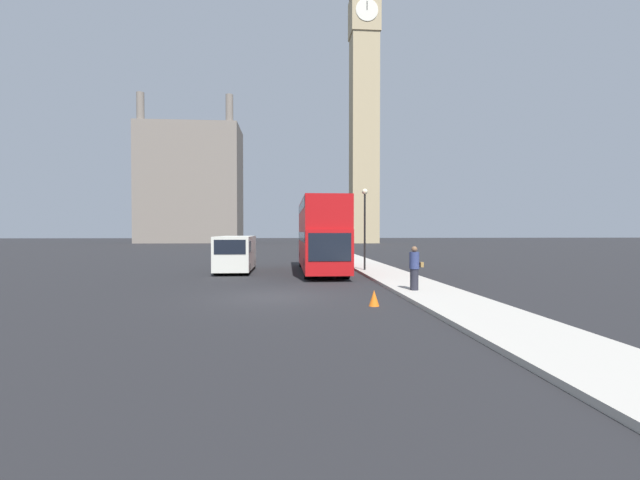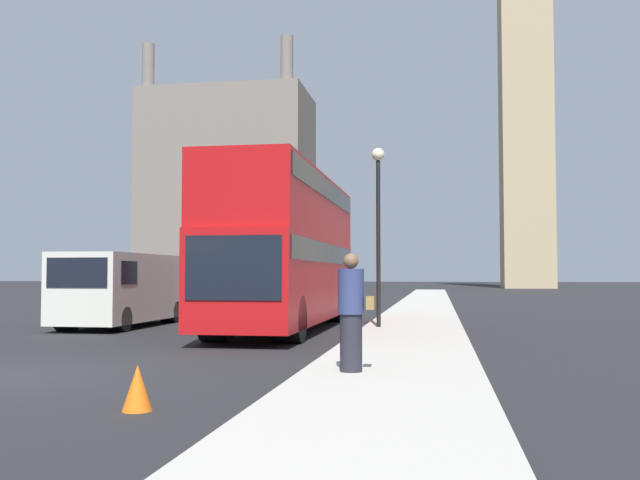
{
  "view_description": "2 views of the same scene",
  "coord_description": "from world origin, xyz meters",
  "px_view_note": "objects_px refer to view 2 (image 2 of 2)",
  "views": [
    {
      "loc": [
        0.57,
        -16.76,
        2.55
      ],
      "look_at": [
        2.81,
        11.86,
        1.98
      ],
      "focal_mm": 24.0,
      "sensor_mm": 36.0,
      "label": 1
    },
    {
      "loc": [
        7.09,
        -10.48,
        1.62
      ],
      "look_at": [
        2.44,
        17.69,
        3.01
      ],
      "focal_mm": 40.0,
      "sensor_mm": 36.0,
      "label": 2
    }
  ],
  "objects_px": {
    "street_lamp": "(378,207)",
    "white_van": "(122,288)",
    "red_double_decker_bus": "(287,245)",
    "pedestrian": "(352,312)",
    "clock_tower": "(524,5)"
  },
  "relations": [
    {
      "from": "street_lamp",
      "to": "white_van",
      "type": "bearing_deg",
      "value": 174.44
    },
    {
      "from": "red_double_decker_bus",
      "to": "pedestrian",
      "type": "distance_m",
      "value": 10.21
    },
    {
      "from": "clock_tower",
      "to": "white_van",
      "type": "xyz_separation_m",
      "value": [
        -20.22,
        -66.15,
        -32.86
      ]
    },
    {
      "from": "white_van",
      "to": "pedestrian",
      "type": "height_order",
      "value": "white_van"
    },
    {
      "from": "clock_tower",
      "to": "pedestrian",
      "type": "height_order",
      "value": "clock_tower"
    },
    {
      "from": "clock_tower",
      "to": "white_van",
      "type": "bearing_deg",
      "value": -107.0
    },
    {
      "from": "red_double_decker_bus",
      "to": "street_lamp",
      "type": "relative_size",
      "value": 2.19
    },
    {
      "from": "pedestrian",
      "to": "street_lamp",
      "type": "height_order",
      "value": "street_lamp"
    },
    {
      "from": "red_double_decker_bus",
      "to": "pedestrian",
      "type": "bearing_deg",
      "value": -72.31
    },
    {
      "from": "clock_tower",
      "to": "street_lamp",
      "type": "bearing_deg",
      "value": -100.29
    },
    {
      "from": "clock_tower",
      "to": "pedestrian",
      "type": "xyz_separation_m",
      "value": [
        -11.81,
        -76.23,
        -33.03
      ]
    },
    {
      "from": "clock_tower",
      "to": "street_lamp",
      "type": "xyz_separation_m",
      "value": [
        -12.16,
        -66.94,
        -30.54
      ]
    },
    {
      "from": "clock_tower",
      "to": "pedestrian",
      "type": "distance_m",
      "value": 83.91
    },
    {
      "from": "white_van",
      "to": "street_lamp",
      "type": "relative_size",
      "value": 1.15
    },
    {
      "from": "red_double_decker_bus",
      "to": "pedestrian",
      "type": "xyz_separation_m",
      "value": [
        3.07,
        -9.63,
        -1.44
      ]
    }
  ]
}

